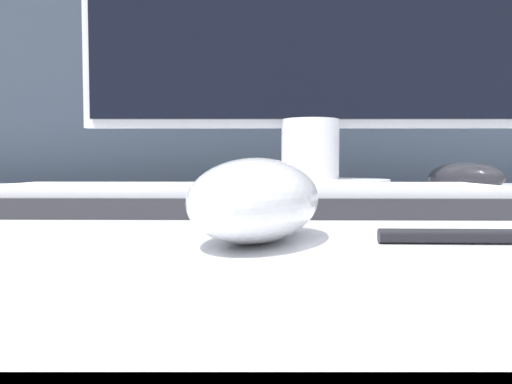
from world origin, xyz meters
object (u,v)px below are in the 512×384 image
at_px(keyboard, 243,198).
at_px(computer_mouse_far, 464,178).
at_px(computer_mouse_near, 256,200).
at_px(monitor, 310,23).

height_order(keyboard, computer_mouse_far, computer_mouse_far).
relative_size(computer_mouse_near, keyboard, 0.28).
bearing_deg(computer_mouse_far, computer_mouse_near, -158.14).
bearing_deg(computer_mouse_near, monitor, 99.19).
xyz_separation_m(monitor, computer_mouse_far, (0.23, -0.00, -0.22)).
height_order(computer_mouse_near, keyboard, computer_mouse_near).
height_order(keyboard, monitor, monitor).
distance_m(computer_mouse_near, monitor, 0.52).
distance_m(monitor, computer_mouse_far, 0.32).
bearing_deg(keyboard, computer_mouse_near, -85.35).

